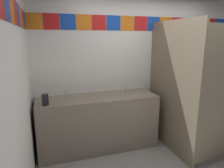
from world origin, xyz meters
TOP-DOWN VIEW (x-y plane):
  - wall_back at (0.00, 1.53)m, footprint 3.73×0.09m
  - wall_side at (-1.91, 0.00)m, footprint 0.09×2.98m
  - vanity_counter at (-0.86, 1.19)m, footprint 1.92×0.59m
  - faucet_left at (-1.34, 1.28)m, footprint 0.04×0.10m
  - faucet_right at (-0.38, 1.28)m, footprint 0.04×0.10m
  - soap_dispenser at (-1.66, 1.02)m, footprint 0.09×0.09m
  - stall_divider at (0.43, 0.59)m, footprint 0.92×1.31m
  - toilet at (0.87, 1.06)m, footprint 0.39×0.49m

SIDE VIEW (x-z plane):
  - toilet at x=0.87m, z-range -0.07..0.67m
  - vanity_counter at x=-0.86m, z-range 0.01..0.90m
  - faucet_left at x=-1.34m, z-range 0.87..1.01m
  - faucet_right at x=-0.38m, z-range 0.87..1.01m
  - soap_dispenser at x=-1.66m, z-range 0.89..1.05m
  - stall_divider at x=0.43m, z-range 0.00..2.07m
  - wall_back at x=0.00m, z-range 0.01..2.67m
  - wall_side at x=-1.91m, z-range 0.01..2.67m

